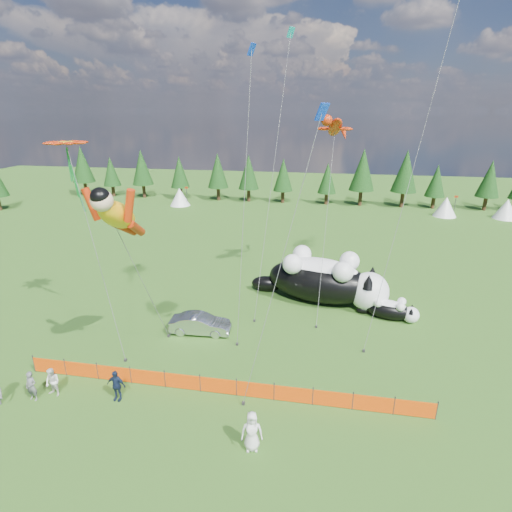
# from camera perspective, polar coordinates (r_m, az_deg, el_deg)

# --- Properties ---
(ground) EXTENTS (160.00, 160.00, 0.00)m
(ground) POSITION_cam_1_polar(r_m,az_deg,el_deg) (25.06, -3.52, -14.75)
(ground) COLOR #123B0A
(ground) RESTS_ON ground
(safety_fence) EXTENTS (22.06, 0.06, 1.10)m
(safety_fence) POSITION_cam_1_polar(r_m,az_deg,el_deg) (22.43, -5.42, -17.96)
(safety_fence) COLOR #262626
(safety_fence) RESTS_ON ground
(tree_line) EXTENTS (90.00, 4.00, 8.00)m
(tree_line) POSITION_cam_1_polar(r_m,az_deg,el_deg) (65.98, 5.68, 10.93)
(tree_line) COLOR black
(tree_line) RESTS_ON ground
(festival_tents) EXTENTS (50.00, 3.20, 2.80)m
(festival_tents) POSITION_cam_1_polar(r_m,az_deg,el_deg) (61.62, 15.52, 7.20)
(festival_tents) COLOR white
(festival_tents) RESTS_ON ground
(cat_large) EXTENTS (10.96, 5.73, 4.01)m
(cat_large) POSITION_cam_1_polar(r_m,az_deg,el_deg) (31.70, 9.85, -3.28)
(cat_large) COLOR black
(cat_large) RESTS_ON ground
(cat_small) EXTENTS (4.37, 2.30, 1.60)m
(cat_small) POSITION_cam_1_polar(r_m,az_deg,el_deg) (30.77, 18.77, -7.21)
(cat_small) COLOR black
(cat_small) RESTS_ON ground
(car) EXTENTS (4.20, 1.70, 1.36)m
(car) POSITION_cam_1_polar(r_m,az_deg,el_deg) (27.71, -7.98, -9.59)
(car) COLOR #BCBDC1
(car) RESTS_ON ground
(spectator_a) EXTENTS (0.62, 0.43, 1.66)m
(spectator_a) POSITION_cam_1_polar(r_m,az_deg,el_deg) (24.71, -29.43, -15.89)
(spectator_a) COLOR slate
(spectator_a) RESTS_ON ground
(spectator_b) EXTENTS (0.87, 0.62, 1.62)m
(spectator_b) POSITION_cam_1_polar(r_m,az_deg,el_deg) (24.53, -27.06, -15.78)
(spectator_b) COLOR silver
(spectator_b) RESTS_ON ground
(spectator_c) EXTENTS (1.05, 0.57, 1.75)m
(spectator_c) POSITION_cam_1_polar(r_m,az_deg,el_deg) (22.93, -19.35, -17.05)
(spectator_c) COLOR #151F39
(spectator_c) RESTS_ON ground
(spectator_e) EXTENTS (1.06, 0.80, 1.96)m
(spectator_e) POSITION_cam_1_polar(r_m,az_deg,el_deg) (19.22, -0.60, -23.75)
(spectator_e) COLOR silver
(spectator_e) RESTS_ON ground
(superhero_kite) EXTENTS (4.13, 6.64, 11.75)m
(superhero_kite) POSITION_cam_1_polar(r_m,az_deg,el_deg) (20.81, -19.20, 5.56)
(superhero_kite) COLOR #F7B00D
(superhero_kite) RESTS_ON ground
(gecko_kite) EXTENTS (3.19, 10.45, 15.06)m
(gecko_kite) POSITION_cam_1_polar(r_m,az_deg,el_deg) (32.48, 11.22, 17.56)
(gecko_kite) COLOR #B52809
(gecko_kite) RESTS_ON ground
(flower_kite) EXTENTS (5.53, 4.79, 13.34)m
(flower_kite) POSITION_cam_1_polar(r_m,az_deg,el_deg) (26.80, -25.43, 14.05)
(flower_kite) COLOR #B52809
(flower_kite) RESTS_ON ground
(diamond_kite_a) EXTENTS (0.72, 3.89, 18.30)m
(diamond_kite_a) POSITION_cam_1_polar(r_m,az_deg,el_deg) (25.39, -0.76, 24.99)
(diamond_kite_a) COLOR #0D39CB
(diamond_kite_a) RESTS_ON ground
(diamond_kite_b) EXTENTS (4.31, 6.14, 21.89)m
(diamond_kite_b) POSITION_cam_1_polar(r_m,az_deg,el_deg) (28.94, 26.78, 29.06)
(diamond_kite_b) COLOR #0D9D9B
(diamond_kite_b) RESTS_ON ground
(diamond_kite_c) EXTENTS (3.66, 1.69, 15.02)m
(diamond_kite_c) POSITION_cam_1_polar(r_m,az_deg,el_deg) (17.49, 8.75, 17.36)
(diamond_kite_c) COLOR #0D39CB
(diamond_kite_c) RESTS_ON ground
(diamond_kite_d) EXTENTS (1.69, 9.37, 21.61)m
(diamond_kite_d) POSITION_cam_1_polar(r_m,az_deg,el_deg) (33.75, 4.70, 27.43)
(diamond_kite_d) COLOR #0D9D9B
(diamond_kite_d) RESTS_ON ground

